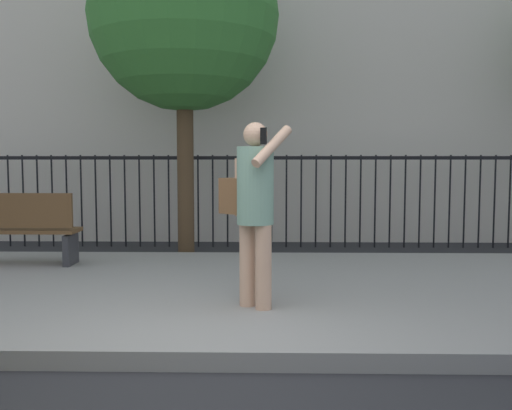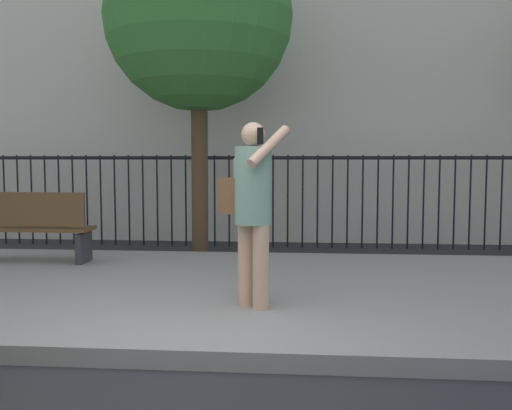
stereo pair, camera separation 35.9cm
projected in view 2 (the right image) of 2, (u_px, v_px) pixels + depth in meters
name	position (u px, v px, depth m)	size (l,w,h in m)	color
ground_plane	(175.00, 371.00, 4.17)	(60.00, 60.00, 0.00)	#28282B
sidewalk	(220.00, 291.00, 6.35)	(28.00, 4.40, 0.15)	gray
iron_fence	(251.00, 188.00, 9.95)	(12.03, 0.04, 1.60)	black
pedestrian_on_phone	(251.00, 201.00, 5.31)	(0.70, 0.67, 1.72)	tan
street_bench	(30.00, 225.00, 7.63)	(1.60, 0.45, 0.95)	brown
street_tree_mid	(198.00, 18.00, 8.70)	(2.86, 2.86, 5.12)	#4C3823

